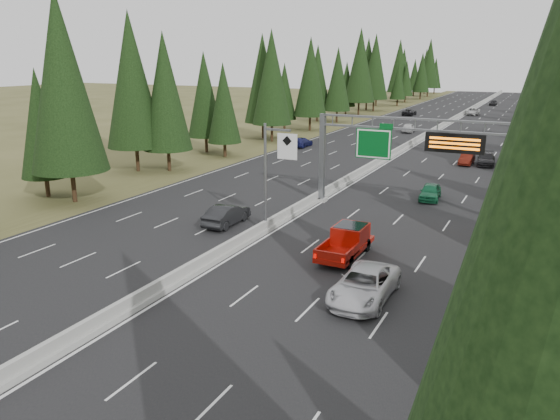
% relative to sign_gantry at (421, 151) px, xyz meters
% --- Properties ---
extents(road, '(32.00, 260.00, 0.08)m').
position_rel_sign_gantry_xyz_m(road, '(-8.92, 45.12, -5.23)').
color(road, black).
rests_on(road, ground).
extents(shoulder_right, '(3.60, 260.00, 0.06)m').
position_rel_sign_gantry_xyz_m(shoulder_right, '(8.88, 45.12, -5.24)').
color(shoulder_right, olive).
rests_on(shoulder_right, ground).
extents(shoulder_left, '(3.60, 260.00, 0.06)m').
position_rel_sign_gantry_xyz_m(shoulder_left, '(-26.72, 45.12, -5.24)').
color(shoulder_left, '#444520').
rests_on(shoulder_left, ground).
extents(median_barrier, '(0.70, 260.00, 0.85)m').
position_rel_sign_gantry_xyz_m(median_barrier, '(-8.92, 45.12, -4.85)').
color(median_barrier, gray).
rests_on(median_barrier, road).
extents(sign_gantry, '(16.75, 0.98, 7.80)m').
position_rel_sign_gantry_xyz_m(sign_gantry, '(0.00, 0.00, 0.00)').
color(sign_gantry, slate).
rests_on(sign_gantry, road).
extents(hov_sign_pole, '(2.80, 0.50, 8.00)m').
position_rel_sign_gantry_xyz_m(hov_sign_pole, '(-8.33, -9.92, -0.54)').
color(hov_sign_pole, slate).
rests_on(hov_sign_pole, road).
extents(tree_row_left, '(11.77, 243.93, 18.71)m').
position_rel_sign_gantry_xyz_m(tree_row_left, '(-31.03, 37.72, 3.87)').
color(tree_row_left, black).
rests_on(tree_row_left, ground).
extents(silver_minivan, '(2.79, 5.97, 1.65)m').
position_rel_sign_gantry_xyz_m(silver_minivan, '(1.27, -17.92, -4.36)').
color(silver_minivan, silver).
rests_on(silver_minivan, road).
extents(red_pickup, '(2.10, 5.87, 1.91)m').
position_rel_sign_gantry_xyz_m(red_pickup, '(-1.82, -11.83, -4.13)').
color(red_pickup, black).
rests_on(red_pickup, road).
extents(car_ahead_green, '(2.10, 4.40, 1.45)m').
position_rel_sign_gantry_xyz_m(car_ahead_green, '(0.01, 5.12, -4.46)').
color(car_ahead_green, '#155E39').
rests_on(car_ahead_green, road).
extents(car_ahead_dkred, '(1.49, 4.02, 1.31)m').
position_rel_sign_gantry_xyz_m(car_ahead_dkred, '(0.48, 24.05, -4.53)').
color(car_ahead_dkred, '#57150C').
rests_on(car_ahead_dkred, road).
extents(car_ahead_dkgrey, '(2.44, 5.08, 1.43)m').
position_rel_sign_gantry_xyz_m(car_ahead_dkgrey, '(2.59, 24.79, -4.48)').
color(car_ahead_dkgrey, black).
rests_on(car_ahead_dkgrey, road).
extents(car_ahead_white, '(2.87, 5.79, 1.58)m').
position_rel_sign_gantry_xyz_m(car_ahead_white, '(-6.91, 85.10, -4.40)').
color(car_ahead_white, silver).
rests_on(car_ahead_white, road).
extents(car_ahead_far, '(1.89, 4.23, 1.41)m').
position_rel_sign_gantry_xyz_m(car_ahead_far, '(-5.61, 113.85, -4.48)').
color(car_ahead_far, black).
rests_on(car_ahead_far, road).
extents(car_onc_near, '(1.83, 4.89, 1.60)m').
position_rel_sign_gantry_xyz_m(car_onc_near, '(-12.42, -9.67, -4.39)').
color(car_onc_near, black).
rests_on(car_onc_near, road).
extents(car_onc_blue, '(1.98, 4.73, 1.36)m').
position_rel_sign_gantry_xyz_m(car_onc_blue, '(-22.81, 27.42, -4.51)').
color(car_onc_blue, '#171A51').
rests_on(car_onc_blue, road).
extents(car_onc_white, '(2.02, 4.68, 1.57)m').
position_rel_sign_gantry_xyz_m(car_onc_white, '(-12.82, 50.11, -4.40)').
color(car_onc_white, silver).
rests_on(car_onc_white, road).
extents(car_onc_far, '(2.45, 5.04, 1.38)m').
position_rel_sign_gantry_xyz_m(car_onc_far, '(-19.57, 78.47, -4.50)').
color(car_onc_far, black).
rests_on(car_onc_far, road).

